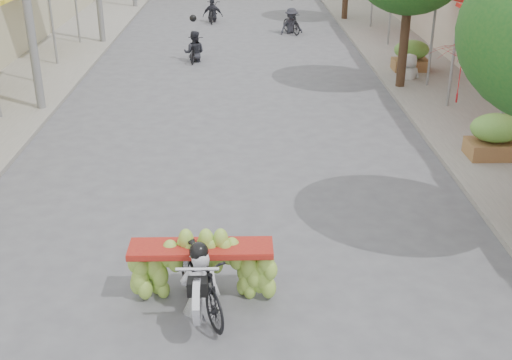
% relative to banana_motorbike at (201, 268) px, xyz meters
% --- Properties ---
extents(sidewalk_left, '(4.00, 60.00, 0.12)m').
position_rel_banana_motorbike_xyz_m(sidewalk_left, '(-6.72, 12.63, -0.63)').
color(sidewalk_left, gray).
rests_on(sidewalk_left, ground).
extents(sidewalk_right, '(4.00, 60.00, 0.12)m').
position_rel_banana_motorbike_xyz_m(sidewalk_right, '(7.28, 12.63, -0.63)').
color(sidewalk_right, gray).
rests_on(sidewalk_right, ground).
extents(produce_crate_mid, '(1.20, 0.88, 1.16)m').
position_rel_banana_motorbike_xyz_m(produce_crate_mid, '(6.48, 5.63, 0.03)').
color(produce_crate_mid, brown).
rests_on(produce_crate_mid, ground).
extents(produce_crate_far, '(1.20, 0.88, 1.16)m').
position_rel_banana_motorbike_xyz_m(produce_crate_far, '(6.48, 13.63, 0.03)').
color(produce_crate_far, brown).
rests_on(produce_crate_far, ground).
extents(banana_motorbike, '(2.20, 1.91, 2.04)m').
position_rel_banana_motorbike_xyz_m(banana_motorbike, '(0.00, 0.00, 0.00)').
color(banana_motorbike, black).
rests_on(banana_motorbike, ground).
extents(market_umbrella, '(2.05, 2.05, 1.54)m').
position_rel_banana_motorbike_xyz_m(market_umbrella, '(6.15, 7.52, 1.68)').
color(market_umbrella, '#A4151B').
rests_on(market_umbrella, ground).
extents(pedestrian, '(0.92, 0.68, 1.67)m').
position_rel_banana_motorbike_xyz_m(pedestrian, '(6.17, 12.47, 0.27)').
color(pedestrian, silver).
rests_on(pedestrian, ground).
extents(bg_motorbike_a, '(0.83, 1.50, 1.95)m').
position_rel_banana_motorbike_xyz_m(bg_motorbike_a, '(-1.12, 15.57, 0.09)').
color(bg_motorbike_a, black).
rests_on(bg_motorbike_a, ground).
extents(bg_motorbike_b, '(1.19, 1.63, 1.95)m').
position_rel_banana_motorbike_xyz_m(bg_motorbike_b, '(2.86, 20.57, 0.18)').
color(bg_motorbike_b, black).
rests_on(bg_motorbike_b, ground).
extents(bg_motorbike_c, '(1.01, 1.67, 1.95)m').
position_rel_banana_motorbike_xyz_m(bg_motorbike_c, '(-0.75, 23.43, 0.11)').
color(bg_motorbike_c, black).
rests_on(bg_motorbike_c, ground).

